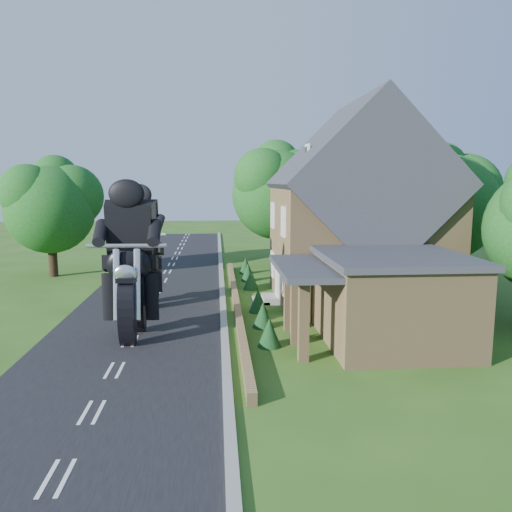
{
  "coord_description": "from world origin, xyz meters",
  "views": [
    {
      "loc": [
        3.38,
        -18.87,
        6.13
      ],
      "look_at": [
        5.14,
        3.25,
        2.8
      ],
      "focal_mm": 35.0,
      "sensor_mm": 36.0,
      "label": 1
    }
  ],
  "objects": [
    {
      "name": "ground",
      "position": [
        0.0,
        0.0,
        0.0
      ],
      "size": [
        120.0,
        120.0,
        0.0
      ],
      "primitive_type": "plane",
      "color": "#2C5417",
      "rests_on": "ground"
    },
    {
      "name": "road",
      "position": [
        0.0,
        0.0,
        0.01
      ],
      "size": [
        7.0,
        80.0,
        0.02
      ],
      "primitive_type": "cube",
      "color": "black",
      "rests_on": "ground"
    },
    {
      "name": "kerb",
      "position": [
        3.65,
        0.0,
        0.06
      ],
      "size": [
        0.3,
        80.0,
        0.12
      ],
      "primitive_type": "cube",
      "color": "gray",
      "rests_on": "ground"
    },
    {
      "name": "garden_wall",
      "position": [
        4.3,
        5.0,
        0.2
      ],
      "size": [
        0.3,
        22.0,
        0.4
      ],
      "primitive_type": "cube",
      "color": "#997B4E",
      "rests_on": "ground"
    },
    {
      "name": "house",
      "position": [
        10.49,
        6.0,
        4.34
      ],
      "size": [
        9.54,
        8.64,
        10.24
      ],
      "color": "#997B4E",
      "rests_on": "ground"
    },
    {
      "name": "annex",
      "position": [
        9.87,
        -0.8,
        1.77
      ],
      "size": [
        7.05,
        5.94,
        3.44
      ],
      "color": "#997B4E",
      "rests_on": "ground"
    },
    {
      "name": "tree_house_right",
      "position": [
        16.65,
        8.62,
        5.19
      ],
      "size": [
        6.51,
        6.0,
        8.4
      ],
      "color": "black",
      "rests_on": "ground"
    },
    {
      "name": "tree_behind_house",
      "position": [
        14.18,
        16.14,
        6.23
      ],
      "size": [
        7.81,
        7.2,
        10.08
      ],
      "color": "black",
      "rests_on": "ground"
    },
    {
      "name": "tree_behind_left",
      "position": [
        8.16,
        17.13,
        5.73
      ],
      "size": [
        6.94,
        6.4,
        9.16
      ],
      "color": "black",
      "rests_on": "ground"
    },
    {
      "name": "tree_far_road",
      "position": [
        -6.86,
        14.11,
        4.84
      ],
      "size": [
        6.08,
        5.6,
        7.84
      ],
      "color": "black",
      "rests_on": "ground"
    },
    {
      "name": "shrub_a",
      "position": [
        5.3,
        -1.0,
        0.55
      ],
      "size": [
        0.9,
        0.9,
        1.1
      ],
      "primitive_type": "cone",
      "color": "black",
      "rests_on": "ground"
    },
    {
      "name": "shrub_b",
      "position": [
        5.3,
        1.5,
        0.55
      ],
      "size": [
        0.9,
        0.9,
        1.1
      ],
      "primitive_type": "cone",
      "color": "black",
      "rests_on": "ground"
    },
    {
      "name": "shrub_c",
      "position": [
        5.3,
        4.0,
        0.55
      ],
      "size": [
        0.9,
        0.9,
        1.1
      ],
      "primitive_type": "cone",
      "color": "black",
      "rests_on": "ground"
    },
    {
      "name": "shrub_d",
      "position": [
        5.3,
        9.0,
        0.55
      ],
      "size": [
        0.9,
        0.9,
        1.1
      ],
      "primitive_type": "cone",
      "color": "black",
      "rests_on": "ground"
    },
    {
      "name": "shrub_e",
      "position": [
        5.3,
        11.5,
        0.55
      ],
      "size": [
        0.9,
        0.9,
        1.1
      ],
      "primitive_type": "cone",
      "color": "black",
      "rests_on": "ground"
    },
    {
      "name": "shrub_f",
      "position": [
        5.3,
        14.0,
        0.55
      ],
      "size": [
        0.9,
        0.9,
        1.1
      ],
      "primitive_type": "cone",
      "color": "black",
      "rests_on": "ground"
    },
    {
      "name": "motorcycle_lead",
      "position": [
        0.06,
        0.33,
        0.93
      ],
      "size": [
        0.59,
        2.02,
        1.86
      ],
      "primitive_type": null,
      "rotation": [
        0.0,
        0.0,
        3.1
      ],
      "color": "black",
      "rests_on": "ground"
    },
    {
      "name": "motorcycle_follow",
      "position": [
        -0.23,
        5.58,
        0.9
      ],
      "size": [
        1.0,
        1.99,
        1.8
      ],
      "primitive_type": null,
      "rotation": [
        0.0,
        0.0,
        2.86
      ],
      "color": "black",
      "rests_on": "ground"
    }
  ]
}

